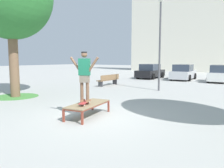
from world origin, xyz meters
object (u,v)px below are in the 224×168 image
at_px(skater, 84,73).
at_px(car_white, 221,74).
at_px(skate_box, 88,105).
at_px(park_bench, 109,80).
at_px(car_black, 150,72).
at_px(light_post, 160,30).
at_px(skateboard, 85,102).
at_px(car_silver, 183,73).

distance_m(skater, car_white, 15.95).
height_order(skate_box, park_bench, park_bench).
relative_size(car_black, light_post, 0.72).
distance_m(skateboard, car_black, 16.52).
distance_m(car_silver, car_white, 3.40).
bearing_deg(car_silver, car_black, -176.89).
height_order(skate_box, skateboard, skateboard).
bearing_deg(light_post, park_bench, 173.72).
bearing_deg(car_black, car_white, -0.43).
bearing_deg(skateboard, light_post, 93.01).
height_order(skateboard, car_silver, car_silver).
bearing_deg(park_bench, skateboard, -60.15).
xyz_separation_m(skateboard, light_post, (-0.40, 7.60, 3.29)).
height_order(skateboard, car_black, car_black).
relative_size(skateboard, car_black, 0.19).
distance_m(car_silver, park_bench, 8.64).
height_order(car_silver, car_white, same).
bearing_deg(car_black, car_silver, 3.11).
relative_size(park_bench, light_post, 0.41).
bearing_deg(car_white, skateboard, -97.61).
bearing_deg(car_silver, skater, -85.44).
height_order(skateboard, park_bench, park_bench).
relative_size(car_silver, light_post, 0.73).
relative_size(skate_box, skateboard, 2.45).
xyz_separation_m(skateboard, skater, (-0.00, 0.00, 0.99)).
bearing_deg(park_bench, skater, -60.14).
relative_size(skater, car_white, 0.40).
xyz_separation_m(car_silver, park_bench, (-3.35, -7.96, -0.24)).
distance_m(skateboard, car_silver, 16.08).
height_order(skateboard, skater, skater).
height_order(car_white, light_post, light_post).
bearing_deg(skater, car_white, 82.38).
relative_size(skateboard, skater, 0.48).
distance_m(skate_box, car_white, 15.75).
bearing_deg(skate_box, car_white, 82.18).
bearing_deg(skater, car_silver, 94.56).
relative_size(skater, light_post, 0.29).
xyz_separation_m(skate_box, park_bench, (-4.60, 7.87, 0.03)).
bearing_deg(park_bench, car_silver, 67.16).
distance_m(car_black, park_bench, 7.78).
bearing_deg(skateboard, skater, 112.85).
bearing_deg(car_silver, car_white, -3.96).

